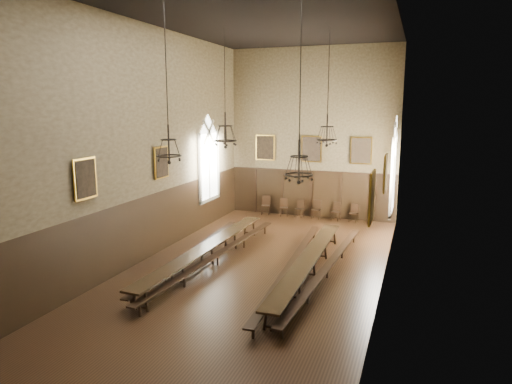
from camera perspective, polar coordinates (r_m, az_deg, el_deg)
The scene contains 32 objects.
floor at distance 16.97m, azimuth -0.16°, elevation -9.82°, with size 9.00×18.00×0.02m, color black.
ceiling at distance 16.20m, azimuth -0.18°, elevation 21.62°, with size 9.00×18.00×0.02m, color black.
wall_back at distance 24.61m, azimuth 7.06°, elevation 7.24°, with size 9.00×0.02×9.00m, color #867652.
wall_front at distance 8.17m, azimuth -22.26°, elevation -0.15°, with size 9.00×0.02×9.00m, color #867652.
wall_left at distance 18.01m, azimuth -13.86°, elevation 5.80°, with size 0.02×18.00×9.00m, color #867652.
wall_right at distance 15.05m, azimuth 16.25°, elevation 4.80°, with size 0.02×18.00×9.00m, color #867652.
wainscot_panelling at distance 16.57m, azimuth -0.16°, elevation -5.73°, with size 9.00×18.00×2.50m, color black, non-canonical shape.
table_left at distance 17.59m, azimuth -6.11°, elevation -7.81°, with size 0.90×9.60×0.75m.
table_right at distance 16.35m, azimuth 6.55°, elevation -9.30°, with size 0.73×9.35×0.73m.
bench_left_outer at distance 18.00m, azimuth -7.98°, elevation -7.76°, with size 0.81×9.46×0.43m.
bench_left_inner at distance 17.49m, azimuth -4.80°, elevation -8.18°, with size 0.96×10.25×0.46m.
bench_right_inner at distance 16.51m, azimuth 4.52°, elevation -9.31°, with size 0.88×10.34×0.47m.
bench_right_outer at distance 16.37m, azimuth 8.91°, elevation -9.62°, with size 0.91×10.08×0.45m.
chair_1 at distance 25.43m, azimuth 1.23°, elevation -2.12°, with size 0.54×0.54×1.04m.
chair_2 at distance 25.13m, azimuth 3.50°, elevation -2.34°, with size 0.54×0.54×0.97m.
chair_3 at distance 24.92m, azimuth 5.45°, elevation -2.49°, with size 0.48×0.48×0.95m.
chair_4 at distance 24.69m, azimuth 7.52°, elevation -2.63°, with size 0.44×0.44×0.99m.
chair_5 at distance 24.48m, azimuth 9.95°, elevation -2.83°, with size 0.50×0.50×0.96m.
chair_6 at distance 24.30m, azimuth 12.10°, elevation -3.03°, with size 0.48×0.48×0.95m.
chandelier_back_left at distance 18.92m, azimuth -3.85°, elevation 7.25°, with size 0.95×0.95×4.64m.
chandelier_back_right at distance 18.23m, azimuth 8.86°, elevation 7.43°, with size 0.81×0.81×4.51m.
chandelier_front_left at distance 14.57m, azimuth -10.85°, elevation 5.79°, with size 0.79×0.79×4.74m.
chandelier_front_right at distance 13.09m, azimuth 5.39°, elevation 3.72°, with size 0.81×0.81×5.15m.
portrait_back_0 at distance 25.24m, azimuth 1.16°, elevation 5.57°, with size 1.10×0.12×1.40m.
portrait_back_1 at distance 24.54m, azimuth 6.95°, elevation 5.36°, with size 1.10×0.12×1.40m.
portrait_back_2 at distance 24.10m, azimuth 13.00°, elevation 5.07°, with size 1.10×0.12×1.40m.
portrait_left_0 at distance 18.85m, azimuth -11.75°, elevation 3.64°, with size 0.12×1.00×1.30m.
portrait_left_1 at distance 15.24m, azimuth -20.58°, elevation 1.58°, with size 0.12×1.00×1.30m.
portrait_right_0 at distance 16.14m, azimuth 15.88°, elevation 2.32°, with size 0.12×1.00×1.30m.
portrait_right_1 at distance 11.71m, azimuth 14.29°, elevation -0.62°, with size 0.12×1.00×1.30m.
window_right at distance 20.63m, azimuth 16.88°, elevation 3.15°, with size 0.20×2.20×4.60m, color white, non-canonical shape.
window_left at distance 22.84m, azimuth -5.94°, elevation 4.23°, with size 0.20×2.20×4.60m, color white, non-canonical shape.
Camera 1 is at (5.42, -14.95, 5.91)m, focal length 32.00 mm.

